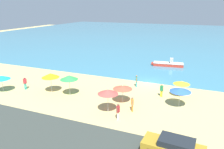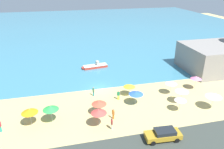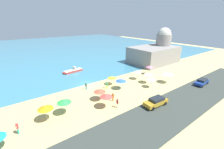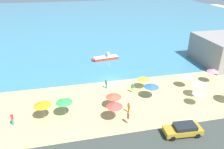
% 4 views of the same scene
% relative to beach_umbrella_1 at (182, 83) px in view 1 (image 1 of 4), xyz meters
% --- Properties ---
extents(ground_plane, '(160.00, 160.00, 0.00)m').
position_rel_beach_umbrella_1_xyz_m(ground_plane, '(-4.67, 3.61, -1.84)').
color(ground_plane, tan).
extents(sea, '(150.00, 110.00, 0.05)m').
position_rel_beach_umbrella_1_xyz_m(sea, '(-4.67, 58.61, -1.81)').
color(sea, teal).
rests_on(sea, ground_plane).
extents(beach_umbrella_1, '(2.05, 2.05, 2.09)m').
position_rel_beach_umbrella_1_xyz_m(beach_umbrella_1, '(0.00, 0.00, 0.00)').
color(beach_umbrella_1, '#B2B2B7').
rests_on(beach_umbrella_1, ground_plane).
extents(beach_umbrella_2, '(2.33, 2.33, 2.32)m').
position_rel_beach_umbrella_1_xyz_m(beach_umbrella_2, '(0.14, -3.09, 0.21)').
color(beach_umbrella_2, '#B2B2B7').
rests_on(beach_umbrella_2, ground_plane).
extents(beach_umbrella_3, '(2.25, 2.25, 2.65)m').
position_rel_beach_umbrella_1_xyz_m(beach_umbrella_3, '(-15.89, -4.93, 0.47)').
color(beach_umbrella_3, '#B2B2B7').
rests_on(beach_umbrella_3, ground_plane).
extents(beach_umbrella_7, '(2.17, 2.17, 2.69)m').
position_rel_beach_umbrella_1_xyz_m(beach_umbrella_7, '(-6.72, -7.39, 0.54)').
color(beach_umbrella_7, '#B2B2B7').
rests_on(beach_umbrella_7, ground_plane).
extents(beach_umbrella_8, '(2.25, 2.25, 2.13)m').
position_rel_beach_umbrella_1_xyz_m(beach_umbrella_8, '(-6.16, -4.42, 0.04)').
color(beach_umbrella_8, '#B2B2B7').
rests_on(beach_umbrella_8, ground_plane).
extents(beach_umbrella_9, '(2.22, 2.22, 2.72)m').
position_rel_beach_umbrella_1_xyz_m(beach_umbrella_9, '(-13.08, -4.92, 0.54)').
color(beach_umbrella_9, '#B2B2B7').
rests_on(beach_umbrella_9, ground_plane).
extents(beach_umbrella_11, '(2.25, 2.25, 2.28)m').
position_rel_beach_umbrella_1_xyz_m(beach_umbrella_11, '(-21.98, -7.23, 0.13)').
color(beach_umbrella_11, '#B2B2B7').
rests_on(beach_umbrella_11, ground_plane).
extents(bather_0, '(0.36, 0.52, 1.69)m').
position_rel_beach_umbrella_1_xyz_m(bather_0, '(-4.39, -6.21, -0.89)').
color(bather_0, orange).
rests_on(bather_0, ground_plane).
extents(bather_1, '(0.33, 0.54, 1.81)m').
position_rel_beach_umbrella_1_xyz_m(bather_1, '(-19.75, -5.54, -0.82)').
color(bather_1, teal).
rests_on(bather_1, ground_plane).
extents(bather_2, '(0.51, 0.37, 1.70)m').
position_rel_beach_umbrella_1_xyz_m(bather_2, '(-2.21, -1.02, -0.89)').
color(bather_2, yellow).
rests_on(bather_2, ground_plane).
extents(bather_3, '(0.32, 0.55, 1.70)m').
position_rel_beach_umbrella_1_xyz_m(bather_3, '(-6.11, 1.24, -0.89)').
color(bather_3, teal).
rests_on(bather_3, ground_plane).
extents(bather_4, '(0.26, 0.57, 1.75)m').
position_rel_beach_umbrella_1_xyz_m(bather_4, '(-5.17, -8.48, -0.85)').
color(bather_4, white).
rests_on(bather_4, ground_plane).
extents(parked_car_1, '(4.69, 2.15, 1.46)m').
position_rel_beach_umbrella_1_xyz_m(parked_car_1, '(0.68, -12.09, -1.00)').
color(parked_car_1, '#AC8423').
rests_on(parked_car_1, coastal_road).
extents(skiff_nearshore, '(5.98, 2.39, 1.52)m').
position_rel_beach_umbrella_1_xyz_m(skiff_nearshore, '(-3.63, 14.11, -1.41)').
color(skiff_nearshore, red).
rests_on(skiff_nearshore, sea).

